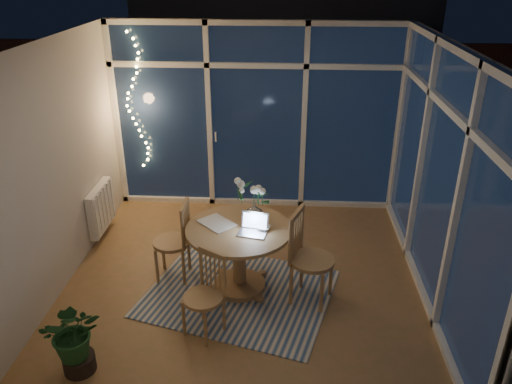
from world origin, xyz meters
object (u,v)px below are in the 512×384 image
dining_table (239,259)px  flower_vase (254,211)px  chair_left (172,240)px  chair_right (313,258)px  laptop (252,225)px  chair_front (203,296)px  potted_plant (74,336)px

dining_table → flower_vase: bearing=52.1°
dining_table → chair_left: size_ratio=1.17×
chair_right → laptop: 0.71m
chair_right → laptop: (-0.62, 0.05, 0.34)m
chair_front → flower_vase: 1.11m
chair_front → potted_plant: (-1.03, -0.55, -0.05)m
potted_plant → flower_vase: bearing=45.7°
dining_table → chair_front: size_ratio=1.29×
chair_right → potted_plant: (-2.07, -1.13, -0.14)m
flower_vase → potted_plant: size_ratio=0.28×
laptop → potted_plant: bearing=-129.5°
laptop → potted_plant: 1.93m
chair_left → flower_vase: (0.92, 0.02, 0.39)m
laptop → flower_vase: size_ratio=1.36×
dining_table → chair_left: bearing=167.1°
chair_left → dining_table: bearing=77.6°
chair_right → flower_vase: bearing=80.9°
dining_table → flower_vase: size_ratio=5.31×
dining_table → chair_right: size_ratio=1.07×
chair_right → flower_vase: 0.79m
flower_vase → potted_plant: bearing=-134.3°
flower_vase → potted_plant: 2.13m
chair_front → dining_table: bearing=101.6°
chair_left → chair_right: bearing=78.2°
chair_left → chair_right: chair_right is taller
chair_right → laptop: bearing=105.7°
chair_front → laptop: bearing=88.0°
laptop → flower_vase: (-0.00, 0.30, 0.00)m
laptop → chair_front: bearing=-112.6°
chair_right → laptop: size_ratio=3.66×
chair_left → flower_vase: 1.00m
laptop → potted_plant: (-1.45, -1.18, -0.48)m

